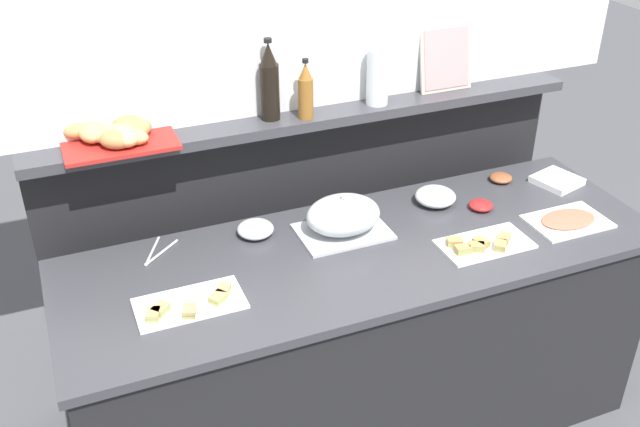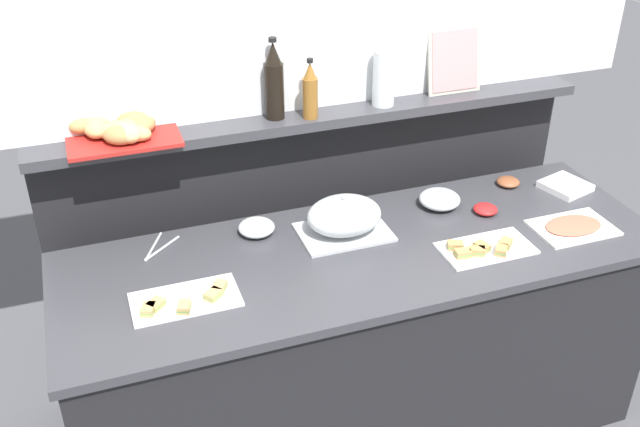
% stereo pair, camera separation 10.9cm
% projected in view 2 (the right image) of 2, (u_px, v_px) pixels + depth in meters
% --- Properties ---
extents(ground_plane, '(12.00, 12.00, 0.00)m').
position_uv_depth(ground_plane, '(313.00, 339.00, 3.60)').
color(ground_plane, '#4C4C51').
extents(buffet_counter, '(2.23, 0.75, 0.90)m').
position_uv_depth(buffet_counter, '(362.00, 344.00, 2.88)').
color(buffet_counter, black).
rests_on(buffet_counter, ground_plane).
extents(back_ledge_unit, '(2.25, 0.22, 1.25)m').
position_uv_depth(back_ledge_unit, '(316.00, 231.00, 3.22)').
color(back_ledge_unit, black).
rests_on(back_ledge_unit, ground_plane).
extents(sandwich_platter_front, '(0.34, 0.18, 0.04)m').
position_uv_depth(sandwich_platter_front, '(484.00, 248.00, 2.64)').
color(sandwich_platter_front, white).
rests_on(sandwich_platter_front, buffet_counter).
extents(sandwich_platter_rear, '(0.35, 0.19, 0.04)m').
position_uv_depth(sandwich_platter_rear, '(185.00, 300.00, 2.38)').
color(sandwich_platter_rear, white).
rests_on(sandwich_platter_rear, buffet_counter).
extents(cold_cuts_platter, '(0.30, 0.21, 0.02)m').
position_uv_depth(cold_cuts_platter, '(573.00, 227.00, 2.78)').
color(cold_cuts_platter, white).
rests_on(cold_cuts_platter, buffet_counter).
extents(serving_cloche, '(0.34, 0.24, 0.17)m').
position_uv_depth(serving_cloche, '(344.00, 217.00, 2.71)').
color(serving_cloche, '#B7BABF').
rests_on(serving_cloche, buffet_counter).
extents(glass_bowl_large, '(0.14, 0.14, 0.06)m').
position_uv_depth(glass_bowl_large, '(257.00, 228.00, 2.74)').
color(glass_bowl_large, silver).
rests_on(glass_bowl_large, buffet_counter).
extents(glass_bowl_medium, '(0.17, 0.17, 0.07)m').
position_uv_depth(glass_bowl_medium, '(440.00, 200.00, 2.92)').
color(glass_bowl_medium, silver).
rests_on(glass_bowl_medium, buffet_counter).
extents(condiment_bowl_dark, '(0.10, 0.10, 0.03)m').
position_uv_depth(condiment_bowl_dark, '(508.00, 182.00, 3.08)').
color(condiment_bowl_dark, brown).
rests_on(condiment_bowl_dark, buffet_counter).
extents(condiment_bowl_cream, '(0.10, 0.10, 0.03)m').
position_uv_depth(condiment_bowl_cream, '(485.00, 209.00, 2.88)').
color(condiment_bowl_cream, red).
rests_on(condiment_bowl_cream, buffet_counter).
extents(serving_tongs, '(0.15, 0.17, 0.01)m').
position_uv_depth(serving_tongs, '(157.00, 248.00, 2.66)').
color(serving_tongs, '#B7BABF').
rests_on(serving_tongs, buffet_counter).
extents(napkin_stack, '(0.21, 0.21, 0.03)m').
position_uv_depth(napkin_stack, '(565.00, 186.00, 3.05)').
color(napkin_stack, white).
rests_on(napkin_stack, buffet_counter).
extents(wine_bottle_dark, '(0.08, 0.08, 0.32)m').
position_uv_depth(wine_bottle_dark, '(274.00, 83.00, 2.75)').
color(wine_bottle_dark, black).
rests_on(wine_bottle_dark, back_ledge_unit).
extents(vinegar_bottle_amber, '(0.06, 0.06, 0.24)m').
position_uv_depth(vinegar_bottle_amber, '(310.00, 92.00, 2.77)').
color(vinegar_bottle_amber, '#8E5B23').
rests_on(vinegar_bottle_amber, back_ledge_unit).
extents(bread_basket, '(0.40, 0.29, 0.08)m').
position_uv_depth(bread_basket, '(119.00, 130.00, 2.62)').
color(bread_basket, '#B2231E').
rests_on(bread_basket, back_ledge_unit).
extents(framed_picture, '(0.24, 0.07, 0.27)m').
position_uv_depth(framed_picture, '(454.00, 60.00, 2.99)').
color(framed_picture, '#B2AD9E').
rests_on(framed_picture, back_ledge_unit).
extents(water_carafe, '(0.09, 0.09, 0.22)m').
position_uv_depth(water_carafe, '(384.00, 78.00, 2.88)').
color(water_carafe, silver).
rests_on(water_carafe, back_ledge_unit).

